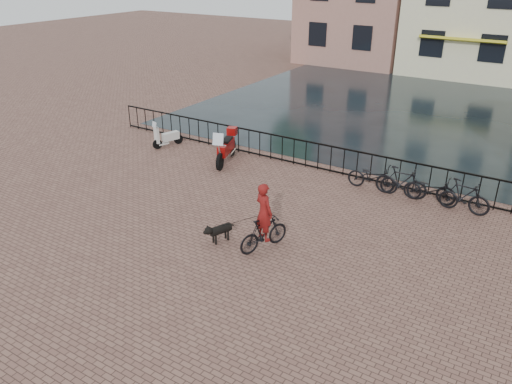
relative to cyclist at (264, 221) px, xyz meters
The scene contains 11 objects.
ground 2.52m from the cyclist, 107.30° to the right, with size 100.00×100.00×0.00m, color brown.
canal_water 15.07m from the cyclist, 92.69° to the left, with size 20.00×20.00×0.00m, color black.
railing 5.79m from the cyclist, 97.03° to the left, with size 20.00×0.05×1.02m.
cyclist is the anchor object (origin of this frame).
dog 1.34m from the cyclist, 165.42° to the right, with size 0.58×0.92×0.59m.
motorcycle 6.37m from the cyclist, 134.46° to the left, with size 1.11×2.10×1.46m.
scooter 8.88m from the cyclist, 147.92° to the left, with size 0.73×1.31×1.17m.
parked_bike_0 5.26m from the cyclist, 77.97° to the left, with size 0.60×1.72×0.90m, color black.
parked_bike_1 5.53m from the cyclist, 68.29° to the left, with size 0.47×1.66×1.00m, color black.
parked_bike_2 5.95m from the cyclist, 59.75° to the left, with size 0.60×1.72×0.90m, color black.
parked_bike_3 6.48m from the cyclist, 52.46° to the left, with size 0.47×1.66×1.00m, color black.
Camera 1 is at (6.65, -7.48, 7.03)m, focal length 35.00 mm.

